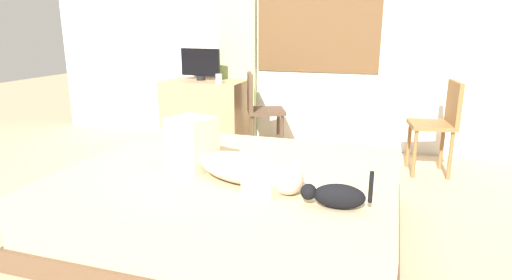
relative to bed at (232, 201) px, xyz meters
name	(u,v)px	position (x,y,z in m)	size (l,w,h in m)	color
ground_plane	(217,240)	(-0.05, -0.16, -0.22)	(16.00, 16.00, 0.00)	tan
back_wall_with_window	(304,15)	(-0.04, 2.33, 1.23)	(6.40, 0.14, 2.90)	silver
bed	(232,201)	(0.00, 0.00, 0.00)	(2.12, 1.75, 0.44)	brown
person_lying	(227,160)	(0.03, -0.17, 0.34)	(0.93, 0.51, 0.34)	#CCB299
cat	(336,196)	(0.72, -0.41, 0.29)	(0.36, 0.13, 0.21)	black
desk	(206,113)	(-1.06, 1.93, 0.15)	(0.90, 0.56, 0.74)	#997A56
tv_monitor	(200,64)	(-1.11, 1.93, 0.71)	(0.48, 0.10, 0.35)	black
cup	(219,79)	(-0.81, 1.74, 0.57)	(0.07, 0.07, 0.10)	white
chair_by_desk	(259,107)	(-0.37, 1.78, 0.29)	(0.50, 0.50, 0.86)	#4C3828
chair_spare	(440,120)	(1.38, 1.66, 0.29)	(0.43, 0.43, 0.86)	brown
curtain_left	(237,33)	(-0.78, 2.21, 1.03)	(0.44, 0.06, 2.50)	#ADCC75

